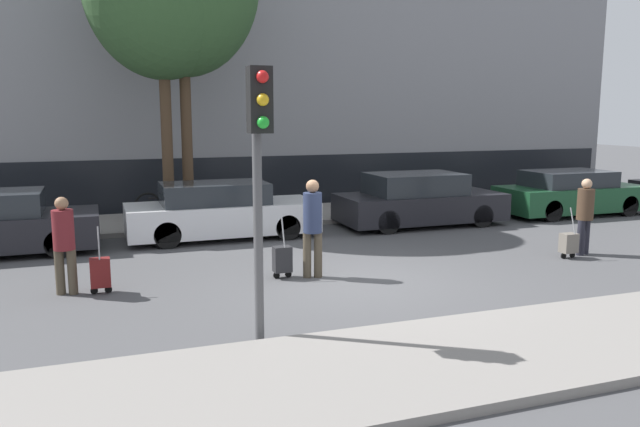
% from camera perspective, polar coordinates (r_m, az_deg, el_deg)
% --- Properties ---
extents(ground_plane, '(80.00, 80.00, 0.00)m').
position_cam_1_polar(ground_plane, '(11.15, 3.36, -6.22)').
color(ground_plane, '#4C4C4F').
extents(sidewalk_near, '(28.00, 2.50, 0.12)m').
position_cam_1_polar(sidewalk_near, '(8.00, 14.26, -12.39)').
color(sidewalk_near, gray).
rests_on(sidewalk_near, ground_plane).
extents(sidewalk_far, '(28.00, 3.00, 0.12)m').
position_cam_1_polar(sidewalk_far, '(17.64, -5.62, -0.29)').
color(sidewalk_far, gray).
rests_on(sidewalk_far, ground_plane).
extents(building_facade, '(28.00, 2.29, 11.43)m').
position_cam_1_polar(building_facade, '(20.80, -8.24, 16.70)').
color(building_facade, gray).
rests_on(building_facade, ground_plane).
extents(parked_car_1, '(4.45, 1.70, 1.33)m').
position_cam_1_polar(parked_car_1, '(14.98, -9.07, 0.15)').
color(parked_car_1, silver).
rests_on(parked_car_1, ground_plane).
extents(parked_car_2, '(4.37, 1.85, 1.39)m').
position_cam_1_polar(parked_car_2, '(16.68, 9.02, 1.15)').
color(parked_car_2, black).
rests_on(parked_car_2, ground_plane).
extents(parked_car_3, '(4.35, 1.78, 1.29)m').
position_cam_1_polar(parked_car_3, '(19.60, 21.93, 1.69)').
color(parked_car_3, '#194728').
rests_on(parked_car_3, ground_plane).
extents(pedestrian_left, '(0.34, 0.34, 1.62)m').
position_cam_1_polar(pedestrian_left, '(10.98, -22.37, -2.24)').
color(pedestrian_left, '#4C4233').
rests_on(pedestrian_left, ground_plane).
extents(trolley_left, '(0.34, 0.29, 1.14)m').
position_cam_1_polar(trolley_left, '(10.94, -19.44, -5.13)').
color(trolley_left, maroon).
rests_on(trolley_left, ground_plane).
extents(pedestrian_center, '(0.34, 0.34, 1.79)m').
position_cam_1_polar(pedestrian_center, '(11.19, -0.69, -0.79)').
color(pedestrian_center, '#4C4233').
rests_on(pedestrian_center, ground_plane).
extents(trolley_center, '(0.34, 0.29, 1.12)m').
position_cam_1_polar(trolley_center, '(11.29, -3.47, -4.19)').
color(trolley_center, '#262628').
rests_on(trolley_center, ground_plane).
extents(pedestrian_right, '(0.34, 0.34, 1.61)m').
position_cam_1_polar(pedestrian_right, '(14.14, 23.07, 0.12)').
color(pedestrian_right, '#23232D').
rests_on(pedestrian_right, ground_plane).
extents(trolley_right, '(0.34, 0.29, 1.06)m').
position_cam_1_polar(trolley_right, '(13.77, 21.79, -2.53)').
color(trolley_right, slate).
rests_on(trolley_right, ground_plane).
extents(traffic_light, '(0.28, 0.47, 3.52)m').
position_cam_1_polar(traffic_light, '(7.76, -5.60, 5.85)').
color(traffic_light, '#515154').
rests_on(traffic_light, ground_plane).
extents(parked_bicycle, '(1.77, 0.06, 0.96)m').
position_cam_1_polar(parked_bicycle, '(17.46, -13.74, 0.83)').
color(parked_bicycle, black).
rests_on(parked_bicycle, sidewalk_far).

